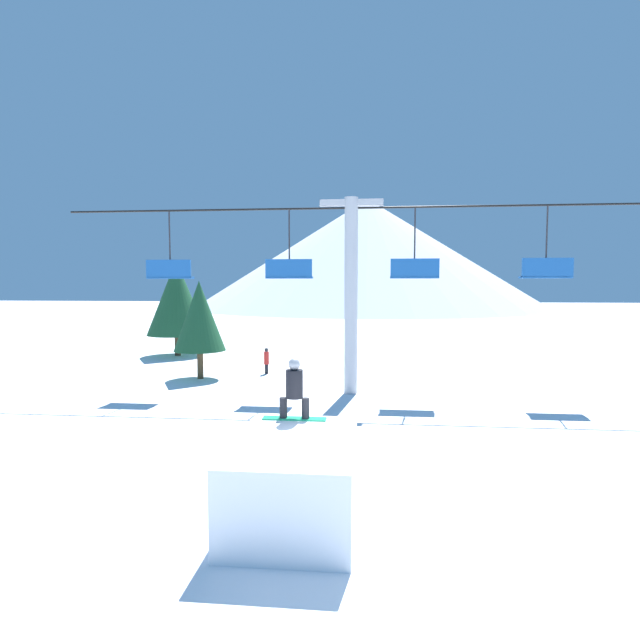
% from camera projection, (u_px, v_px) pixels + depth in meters
% --- Properties ---
extents(ground_plane, '(220.00, 220.00, 0.00)m').
position_uv_depth(ground_plane, '(344.00, 536.00, 8.40)').
color(ground_plane, white).
extents(mountain_ridge, '(61.53, 61.53, 19.30)m').
position_uv_depth(mountain_ridge, '(367.00, 254.00, 89.29)').
color(mountain_ridge, silver).
rests_on(mountain_ridge, ground_plane).
extents(snow_ramp, '(2.14, 3.22, 1.48)m').
position_uv_depth(snow_ramp, '(295.00, 479.00, 8.95)').
color(snow_ramp, white).
rests_on(snow_ramp, ground_plane).
extents(snowboarder, '(1.30, 0.35, 1.26)m').
position_uv_depth(snowboarder, '(294.00, 389.00, 10.14)').
color(snowboarder, '#1E9E6B').
rests_on(snowboarder, snow_ramp).
extents(chairlift, '(22.44, 0.51, 7.51)m').
position_uv_depth(chairlift, '(351.00, 282.00, 19.03)').
color(chairlift, '#B2B2B7').
rests_on(chairlift, ground_plane).
extents(pine_tree_near, '(2.29, 2.29, 4.39)m').
position_uv_depth(pine_tree_near, '(199.00, 316.00, 22.18)').
color(pine_tree_near, '#4C3823').
rests_on(pine_tree_near, ground_plane).
extents(pine_tree_far, '(3.48, 3.48, 5.65)m').
position_uv_depth(pine_tree_far, '(177.00, 298.00, 29.29)').
color(pine_tree_far, '#4C3823').
rests_on(pine_tree_far, ground_plane).
extents(distant_skier, '(0.24, 0.24, 1.23)m').
position_uv_depth(distant_skier, '(266.00, 360.00, 23.54)').
color(distant_skier, black).
rests_on(distant_skier, ground_plane).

